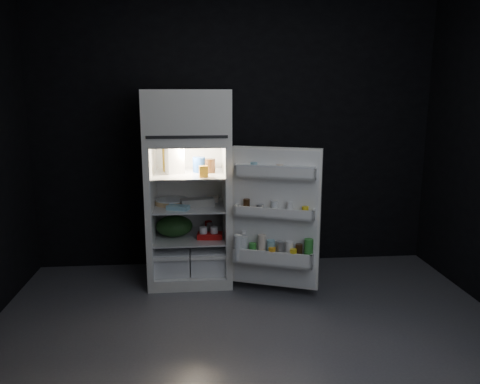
{
  "coord_description": "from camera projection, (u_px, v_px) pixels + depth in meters",
  "views": [
    {
      "loc": [
        -0.37,
        -2.99,
        1.75
      ],
      "look_at": [
        -0.01,
        1.0,
        0.9
      ],
      "focal_mm": 35.0,
      "sensor_mm": 36.0,
      "label": 1
    }
  ],
  "objects": [
    {
      "name": "yogurt_tray",
      "position": [
        210.0,
        236.0,
        4.34
      ],
      "size": [
        0.24,
        0.14,
        0.05
      ],
      "primitive_type": "cube",
      "rotation": [
        0.0,
        0.0,
        -0.08
      ],
      "color": "#B9110F",
      "rests_on": "refrigerator"
    },
    {
      "name": "pie",
      "position": [
        172.0,
        202.0,
        4.4
      ],
      "size": [
        0.33,
        0.33,
        0.04
      ],
      "primitive_type": "cylinder",
      "rotation": [
        0.0,
        0.0,
        0.05
      ],
      "color": "tan",
      "rests_on": "refrigerator"
    },
    {
      "name": "flat_package",
      "position": [
        178.0,
        208.0,
        4.18
      ],
      "size": [
        0.22,
        0.16,
        0.04
      ],
      "primitive_type": "cube",
      "rotation": [
        0.0,
        0.0,
        -0.36
      ],
      "color": "#7DB0C2",
      "rests_on": "refrigerator"
    },
    {
      "name": "produce_bag",
      "position": [
        174.0,
        226.0,
        4.4
      ],
      "size": [
        0.38,
        0.34,
        0.2
      ],
      "primitive_type": "ellipsoid",
      "rotation": [
        0.0,
        0.0,
        0.14
      ],
      "color": "#193815",
      "rests_on": "refrigerator"
    },
    {
      "name": "small_can_red",
      "position": [
        208.0,
        226.0,
        4.6
      ],
      "size": [
        0.08,
        0.08,
        0.09
      ],
      "primitive_type": "cylinder",
      "rotation": [
        0.0,
        0.0,
        0.16
      ],
      "color": "#B9110F",
      "rests_on": "refrigerator"
    },
    {
      "name": "fridge_door",
      "position": [
        275.0,
        222.0,
        3.98
      ],
      "size": [
        0.74,
        0.43,
        1.22
      ],
      "color": "white",
      "rests_on": "ground"
    },
    {
      "name": "wall_front",
      "position": [
        327.0,
        233.0,
        1.38
      ],
      "size": [
        4.0,
        0.0,
        2.7
      ],
      "primitive_type": "cube",
      "color": "black",
      "rests_on": "ground"
    },
    {
      "name": "mayo_jar",
      "position": [
        199.0,
        165.0,
        4.35
      ],
      "size": [
        0.15,
        0.15,
        0.14
      ],
      "primitive_type": "cylinder",
      "rotation": [
        0.0,
        0.0,
        0.36
      ],
      "color": "#1D4AA2",
      "rests_on": "refrigerator"
    },
    {
      "name": "egg_carton",
      "position": [
        197.0,
        202.0,
        4.31
      ],
      "size": [
        0.32,
        0.17,
        0.07
      ],
      "primitive_type": "cube",
      "rotation": [
        0.0,
        0.0,
        0.18
      ],
      "color": "gray",
      "rests_on": "refrigerator"
    },
    {
      "name": "amber_bottle",
      "position": [
        166.0,
        160.0,
        4.4
      ],
      "size": [
        0.1,
        0.1,
        0.22
      ],
      "primitive_type": "cylinder",
      "rotation": [
        0.0,
        0.0,
        -0.39
      ],
      "color": "#AE831B",
      "rests_on": "refrigerator"
    },
    {
      "name": "small_can_silver",
      "position": [
        210.0,
        228.0,
        4.53
      ],
      "size": [
        0.07,
        0.07,
        0.09
      ],
      "primitive_type": "cylinder",
      "rotation": [
        0.0,
        0.0,
        0.0
      ],
      "color": "#B7B6BB",
      "rests_on": "refrigerator"
    },
    {
      "name": "floor",
      "position": [
        254.0,
        345.0,
        3.31
      ],
      "size": [
        4.0,
        3.4,
        0.0
      ],
      "primitive_type": "cube",
      "color": "#58585E",
      "rests_on": "ground"
    },
    {
      "name": "wrapped_pkg",
      "position": [
        212.0,
        199.0,
        4.5
      ],
      "size": [
        0.13,
        0.11,
        0.05
      ],
      "primitive_type": "cube",
      "rotation": [
        0.0,
        0.0,
        -0.15
      ],
      "color": "beige",
      "rests_on": "refrigerator"
    },
    {
      "name": "refrigerator",
      "position": [
        189.0,
        180.0,
        4.36
      ],
      "size": [
        0.76,
        0.71,
        1.78
      ],
      "color": "white",
      "rests_on": "ground"
    },
    {
      "name": "milk_jug",
      "position": [
        175.0,
        160.0,
        4.28
      ],
      "size": [
        0.19,
        0.19,
        0.24
      ],
      "primitive_type": "cube",
      "rotation": [
        0.0,
        0.0,
        0.31
      ],
      "color": "white",
      "rests_on": "refrigerator"
    },
    {
      "name": "wall_back",
      "position": [
        235.0,
        134.0,
        4.69
      ],
      "size": [
        4.0,
        0.0,
        2.7
      ],
      "primitive_type": "cube",
      "color": "black",
      "rests_on": "ground"
    },
    {
      "name": "small_carton",
      "position": [
        203.0,
        171.0,
        4.1
      ],
      "size": [
        0.08,
        0.07,
        0.1
      ],
      "primitive_type": "cube",
      "rotation": [
        0.0,
        0.0,
        0.11
      ],
      "color": "orange",
      "rests_on": "refrigerator"
    },
    {
      "name": "jam_jar",
      "position": [
        210.0,
        166.0,
        4.31
      ],
      "size": [
        0.12,
        0.12,
        0.13
      ],
      "primitive_type": "cylinder",
      "rotation": [
        0.0,
        0.0,
        -0.29
      ],
      "color": "black",
      "rests_on": "refrigerator"
    }
  ]
}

